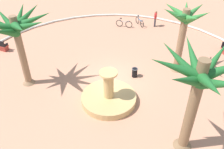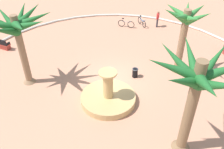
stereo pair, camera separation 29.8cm
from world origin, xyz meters
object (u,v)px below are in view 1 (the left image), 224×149
(bicycle_by_lamppost, at_px, (124,24))
(person_cyclist_helmet, at_px, (155,18))
(palm_tree_near_fountain, at_px, (184,25))
(palm_tree_by_curb, at_px, (16,30))
(bench_east, at_px, (0,46))
(bicycle_red_frame, at_px, (140,22))
(fountain, at_px, (109,97))
(palm_tree_mid_plaza, at_px, (198,84))
(trash_bin, at_px, (135,72))

(bicycle_by_lamppost, relative_size, person_cyclist_helmet, 0.90)
(palm_tree_near_fountain, bearing_deg, bicycle_by_lamppost, -16.73)
(palm_tree_by_curb, xyz_separation_m, person_cyclist_helmet, (-0.27, -13.99, -3.24))
(bench_east, height_order, person_cyclist_helmet, person_cyclist_helmet)
(palm_tree_near_fountain, distance_m, bicycle_by_lamppost, 9.04)
(bicycle_red_frame, bearing_deg, fountain, 122.02)
(palm_tree_by_curb, xyz_separation_m, bench_east, (6.05, -0.44, -3.83))
(palm_tree_near_fountain, relative_size, palm_tree_by_curb, 0.96)
(bicycle_by_lamppost, distance_m, person_cyclist_helmet, 3.22)
(fountain, xyz_separation_m, palm_tree_by_curb, (5.39, 2.87, 3.85))
(palm_tree_mid_plaza, distance_m, bicycle_red_frame, 15.72)
(bicycle_red_frame, bearing_deg, trash_bin, 129.35)
(palm_tree_near_fountain, relative_size, palm_tree_mid_plaza, 0.88)
(palm_tree_by_curb, xyz_separation_m, bicycle_by_lamppost, (1.77, -11.57, -3.80))
(palm_tree_by_curb, relative_size, bicycle_by_lamppost, 3.56)
(trash_bin, xyz_separation_m, bicycle_by_lamppost, (6.48, -5.45, -0.00))
(fountain, relative_size, palm_tree_mid_plaza, 0.62)
(fountain, bearing_deg, bicycle_by_lamppost, -50.52)
(fountain, bearing_deg, person_cyclist_helmet, -65.28)
(palm_tree_near_fountain, height_order, palm_tree_by_curb, palm_tree_by_curb)
(palm_tree_by_curb, distance_m, bench_east, 7.17)
(trash_bin, xyz_separation_m, bicycle_red_frame, (5.69, -6.94, -0.00))
(trash_bin, height_order, bicycle_by_lamppost, bicycle_by_lamppost)
(palm_tree_mid_plaza, relative_size, person_cyclist_helmet, 3.48)
(palm_tree_near_fountain, xyz_separation_m, bicycle_red_frame, (7.24, -3.90, -3.35))
(palm_tree_near_fountain, xyz_separation_m, bench_east, (12.31, 8.71, -3.38))
(palm_tree_by_curb, height_order, bicycle_red_frame, palm_tree_by_curb)
(palm_tree_near_fountain, bearing_deg, bench_east, 35.28)
(bench_east, xyz_separation_m, bicycle_red_frame, (-5.07, -12.61, 0.04))
(palm_tree_by_curb, distance_m, bicycle_by_lamppost, 12.30)
(fountain, distance_m, bicycle_red_frame, 12.01)
(trash_bin, distance_m, person_cyclist_helmet, 9.05)
(bicycle_by_lamppost, bearing_deg, palm_tree_near_fountain, 163.27)
(bench_east, xyz_separation_m, trash_bin, (-10.75, -5.68, 0.04))
(palm_tree_mid_plaza, bearing_deg, bicycle_by_lamppost, -33.29)
(person_cyclist_helmet, bearing_deg, trash_bin, 119.41)
(bench_east, bearing_deg, palm_tree_near_fountain, -144.72)
(trash_bin, bearing_deg, fountain, 101.85)
(bench_east, height_order, bicycle_by_lamppost, bench_east)
(palm_tree_near_fountain, height_order, palm_tree_mid_plaza, palm_tree_mid_plaza)
(fountain, relative_size, palm_tree_by_curb, 0.67)
(palm_tree_mid_plaza, height_order, person_cyclist_helmet, palm_tree_mid_plaza)
(palm_tree_mid_plaza, distance_m, bicycle_by_lamppost, 15.48)
(palm_tree_near_fountain, height_order, bench_east, palm_tree_near_fountain)
(palm_tree_mid_plaza, distance_m, bench_east, 17.50)
(bicycle_red_frame, bearing_deg, bench_east, 68.11)
(palm_tree_by_curb, relative_size, bicycle_red_frame, 3.32)
(person_cyclist_helmet, bearing_deg, bicycle_red_frame, 36.76)
(bicycle_red_frame, relative_size, person_cyclist_helmet, 0.97)
(person_cyclist_helmet, bearing_deg, bench_east, 65.00)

